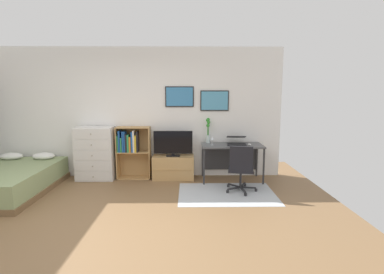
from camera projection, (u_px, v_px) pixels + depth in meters
ground_plane at (106, 226)px, 3.87m from camera, size 7.20×7.20×0.00m
wall_back_with_posters at (136, 113)px, 6.06m from camera, size 6.12×0.09×2.70m
area_rug at (227, 194)px, 5.11m from camera, size 1.70×1.20×0.01m
bed at (6, 180)px, 5.14m from camera, size 1.50×2.06×0.57m
dresser at (96, 153)px, 5.91m from camera, size 0.76×0.46×1.09m
bookshelf at (131, 148)px, 5.96m from camera, size 0.69×0.30×1.08m
tv_stand at (173, 167)px, 5.98m from camera, size 0.85×0.41×0.48m
television at (173, 144)px, 5.89m from camera, size 0.79×0.16×0.52m
desk at (231, 150)px, 5.91m from camera, size 1.22×0.63×0.74m
office_chair at (241, 168)px, 5.12m from camera, size 0.58×0.57×0.86m
laptop at (236, 141)px, 5.87m from camera, size 0.41×0.44×0.17m
computer_mouse at (250, 144)px, 5.73m from camera, size 0.06×0.10×0.03m
bamboo_vase at (208, 130)px, 5.99m from camera, size 0.09×0.10×0.52m
wine_glass at (212, 138)px, 5.74m from camera, size 0.07×0.07×0.18m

